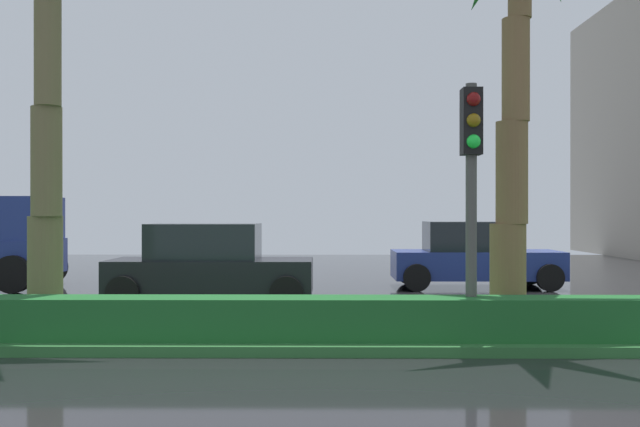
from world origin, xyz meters
name	(u,v)px	position (x,y,z in m)	size (l,w,h in m)	color
ground_plane	(92,327)	(0.00, 9.00, -0.05)	(90.00, 42.00, 0.10)	black
median_strip	(72,329)	(0.00, 8.00, 0.07)	(85.50, 4.00, 0.15)	#2D6B33
median_hedge	(38,318)	(0.00, 6.60, 0.45)	(76.50, 0.70, 0.60)	#1E6028
traffic_signal_median_right	(472,163)	(6.22, 6.72, 2.68)	(0.28, 0.43, 3.67)	#4C4C47
car_in_traffic_second	(209,265)	(1.63, 11.79, 0.83)	(4.30, 2.02, 1.72)	black
car_in_traffic_third	(474,256)	(7.97, 15.24, 0.83)	(4.30, 2.02, 1.72)	navy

